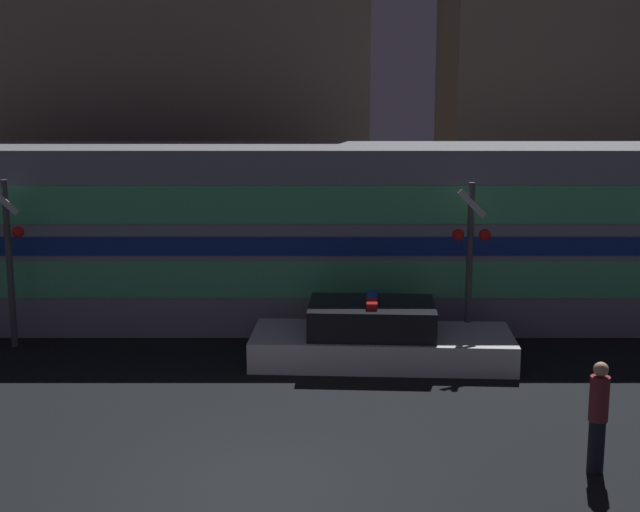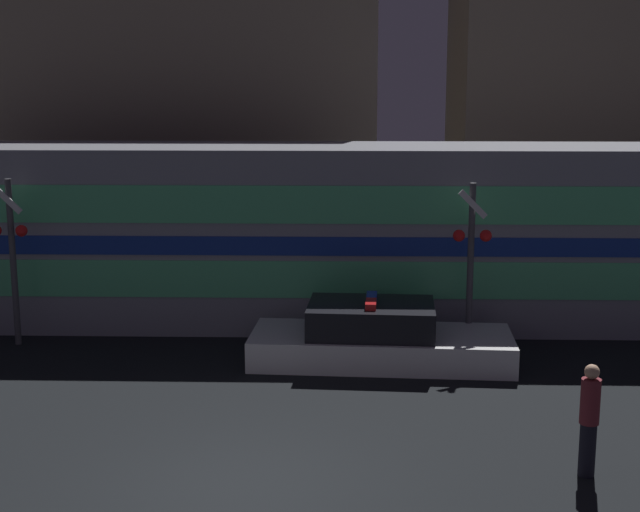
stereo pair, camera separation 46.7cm
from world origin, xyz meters
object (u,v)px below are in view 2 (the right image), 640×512
Objects in this scene: police_car at (378,339)px; pedestrian at (589,419)px; train at (267,234)px; crossing_signal_near at (471,256)px.

pedestrian reaches higher than police_car.
pedestrian is (5.05, -8.09, -1.15)m from train.
train is 4.55× the size of police_car.
crossing_signal_near reaches higher than police_car.
police_car is 1.50× the size of crossing_signal_near.
train is 14.59× the size of pedestrian.
crossing_signal_near is (1.83, 0.76, 1.48)m from police_car.
train is 6.85× the size of crossing_signal_near.
crossing_signal_near is at bearing 98.29° from pedestrian.
train is at bearing 150.72° from crossing_signal_near.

